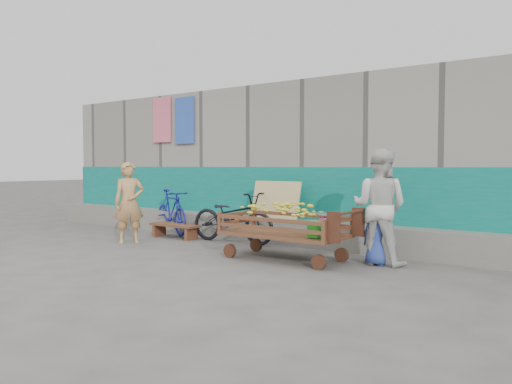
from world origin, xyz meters
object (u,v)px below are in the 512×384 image
Objects in this scene: woman at (380,206)px; bicycle_blue at (171,212)px; banana_cart at (282,221)px; child at (376,236)px; vendor_man at (129,203)px; bicycle_dark at (233,217)px; bench at (175,228)px.

woman reaches higher than bicycle_blue.
banana_cart is 2.45× the size of child.
child is (4.50, 0.71, -0.33)m from vendor_man.
bicycle_blue is at bearing -8.62° from woman.
bicycle_dark is at bearing -9.96° from child.
bicycle_blue reaches higher than banana_cart.
child is 4.79m from bicycle_blue.
vendor_man reaches higher than bench.
woman is 4.80m from bicycle_blue.
child is at bearing -100.32° from bicycle_dark.
banana_cart is 3.58m from bicycle_blue.
banana_cart is 1.15× the size of bicycle_dark.
bicycle_blue is (-4.76, 0.60, 0.05)m from child.
bicycle_dark is at bearing 153.04° from banana_cart.
bicycle_dark is (1.54, 1.13, -0.27)m from vendor_man.
vendor_man is 0.89× the size of woman.
bench is 0.68m from bicycle_blue.
bicycle_blue is (-4.76, 0.49, -0.37)m from woman.
bicycle_dark reaches higher than bench.
bench is 1.32× the size of child.
banana_cart is at bearing -12.21° from bench.
vendor_man reaches higher than bicycle_blue.
banana_cart is at bearing -119.27° from bicycle_dark.
vendor_man is 0.96× the size of bicycle_blue.
banana_cart is at bearing 19.03° from woman.
woman is (4.50, 0.82, 0.09)m from vendor_man.
vendor_man is 4.58m from woman.
child is 0.47× the size of bicycle_dark.
bicycle_dark is (-2.96, 0.31, -0.37)m from woman.
vendor_man is 1.37m from bicycle_blue.
bench is 1.10m from vendor_man.
bicycle_dark reaches higher than bicycle_blue.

